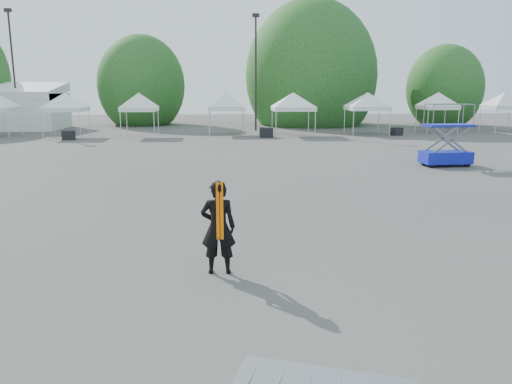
{
  "coord_description": "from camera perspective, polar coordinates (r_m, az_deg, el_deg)",
  "views": [
    {
      "loc": [
        0.13,
        -11.87,
        3.68
      ],
      "look_at": [
        0.87,
        -0.54,
        1.3
      ],
      "focal_mm": 35.0,
      "sensor_mm": 36.0,
      "label": 1
    }
  ],
  "objects": [
    {
      "name": "ground",
      "position": [
        12.43,
        -4.21,
        -5.42
      ],
      "size": [
        120.0,
        120.0,
        0.0
      ],
      "primitive_type": "plane",
      "color": "#474442",
      "rests_on": "ground"
    },
    {
      "name": "tent_h",
      "position": [
        44.57,
        20.11,
        10.31
      ],
      "size": [
        3.88,
        3.88,
        3.88
      ],
      "color": "silver",
      "rests_on": "ground"
    },
    {
      "name": "tent_f",
      "position": [
        39.44,
        4.29,
        10.88
      ],
      "size": [
        4.51,
        4.51,
        3.88
      ],
      "color": "silver",
      "rests_on": "ground"
    },
    {
      "name": "crate_east",
      "position": [
        41.12,
        15.79,
        6.67
      ],
      "size": [
        0.95,
        0.83,
        0.62
      ],
      "primitive_type": "cube",
      "rotation": [
        0.0,
        0.0,
        0.32
      ],
      "color": "black",
      "rests_on": "ground"
    },
    {
      "name": "tent_g",
      "position": [
        41.22,
        12.64,
        10.67
      ],
      "size": [
        4.36,
        4.36,
        3.88
      ],
      "color": "silver",
      "rests_on": "ground"
    },
    {
      "name": "scissor_lift",
      "position": [
        25.48,
        21.01,
        6.1
      ],
      "size": [
        2.34,
        1.28,
        2.94
      ],
      "rotation": [
        0.0,
        0.0,
        0.06
      ],
      "color": "#0C18A7",
      "rests_on": "ground"
    },
    {
      "name": "crate_mid",
      "position": [
        37.9,
        1.18,
        6.81
      ],
      "size": [
        0.99,
        0.79,
        0.75
      ],
      "primitive_type": "cube",
      "rotation": [
        0.0,
        0.0,
        0.04
      ],
      "color": "black",
      "rests_on": "ground"
    },
    {
      "name": "light_pole_east",
      "position": [
        44.01,
        -0.02,
        14.21
      ],
      "size": [
        0.6,
        0.25,
        9.8
      ],
      "color": "black",
      "rests_on": "ground"
    },
    {
      "name": "tree_far_e",
      "position": [
        53.54,
        20.74,
        11.01
      ],
      "size": [
        3.84,
        3.84,
        5.84
      ],
      "color": "#382314",
      "rests_on": "ground"
    },
    {
      "name": "tree_mid_e",
      "position": [
        51.65,
        6.28,
        13.04
      ],
      "size": [
        5.12,
        5.12,
        7.79
      ],
      "color": "#382314",
      "rests_on": "ground"
    },
    {
      "name": "tent_d",
      "position": [
        39.45,
        -13.25,
        10.61
      ],
      "size": [
        3.76,
        3.76,
        3.88
      ],
      "color": "silver",
      "rests_on": "ground"
    },
    {
      "name": "crate_west",
      "position": [
        38.55,
        -20.63,
        6.08
      ],
      "size": [
        0.89,
        0.71,
        0.65
      ],
      "primitive_type": "cube",
      "rotation": [
        0.0,
        0.0,
        0.08
      ],
      "color": "black",
      "rests_on": "ground"
    },
    {
      "name": "tent_e",
      "position": [
        40.35,
        -3.43,
        10.91
      ],
      "size": [
        4.08,
        4.08,
        3.88
      ],
      "color": "silver",
      "rests_on": "ground"
    },
    {
      "name": "tent_extra_8",
      "position": [
        47.01,
        26.56,
        9.84
      ],
      "size": [
        3.88,
        3.88,
        3.88
      ],
      "color": "silver",
      "rests_on": "ground"
    },
    {
      "name": "tent_c",
      "position": [
        40.78,
        -21.03,
        10.17
      ],
      "size": [
        4.12,
        4.12,
        3.88
      ],
      "color": "silver",
      "rests_on": "ground"
    },
    {
      "name": "light_pole_west",
      "position": [
        49.37,
        -26.03,
        13.08
      ],
      "size": [
        0.6,
        0.25,
        10.3
      ],
      "color": "black",
      "rests_on": "ground"
    },
    {
      "name": "man",
      "position": [
        9.97,
        -4.34,
        -4.04
      ],
      "size": [
        0.71,
        0.48,
        1.91
      ],
      "rotation": [
        0.0,
        0.0,
        3.11
      ],
      "color": "black",
      "rests_on": "ground"
    },
    {
      "name": "tree_mid_w",
      "position": [
        52.51,
        -12.95,
        11.8
      ],
      "size": [
        4.16,
        4.16,
        6.33
      ],
      "color": "#382314",
      "rests_on": "ground"
    }
  ]
}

